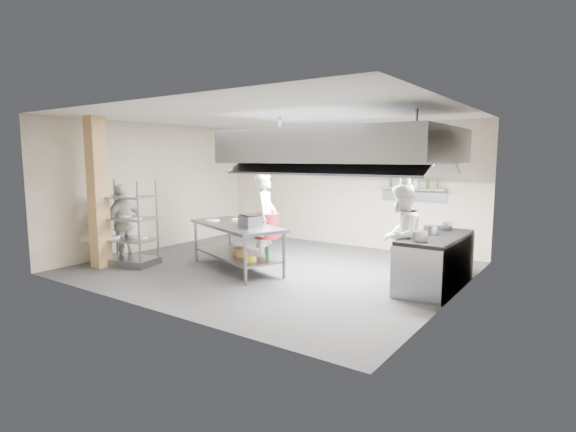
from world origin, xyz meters
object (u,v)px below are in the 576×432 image
Objects in this scene: pass_rack at (127,223)px; chef_head at (266,218)px; griddle at (250,221)px; chef_plating at (124,222)px; island at (237,247)px; chef_line at (401,236)px; stockpot at (430,230)px; cooking_range at (435,263)px.

chef_head is at bearing 25.98° from pass_rack.
chef_plating is at bearing -146.06° from griddle.
chef_head reaches higher than island.
chef_line is 7.82× the size of stockpot.
chef_head is at bearing -177.72° from cooking_range.
pass_rack is 4.27× the size of griddle.
chef_line is 4.33× the size of griddle.
pass_rack is 7.73× the size of stockpot.
chef_plating is (-6.08, -1.78, 0.41)m from cooking_range.
island is 1.40× the size of chef_plating.
griddle is (2.53, 0.89, 0.14)m from pass_rack.
island is 10.24× the size of stockpot.
island is at bearing 100.42° from chef_plating.
pass_rack is 2.69m from griddle.
island is 2.64m from chef_plating.
stockpot is (3.41, 0.16, 0.04)m from chef_head.
cooking_range is 3.56m from chef_head.
stockpot is at bearing 5.36° from pass_rack.
cooking_range is 1.07× the size of chef_head.
chef_line is 0.55m from stockpot.
chef_head is at bearing -98.94° from chef_line.
pass_rack is at bearing 108.02° from chef_head.
stockpot reaches higher than island.
chef_line is at bearing 97.17° from chef_plating.
pass_rack is at bearing -77.46° from chef_line.
griddle is at bearing 96.41° from chef_plating.
pass_rack is 0.93× the size of chef_head.
griddle is 1.81× the size of stockpot.
cooking_range is 0.77m from chef_line.
stockpot is (5.58, 1.99, 0.11)m from pass_rack.
stockpot is at bearing 171.94° from cooking_range.
cooking_range is at bearing -8.06° from stockpot.
chef_plating reaches higher than stockpot.
island is at bearing 153.92° from chef_head.
chef_line is at bearing 32.39° from island.
cooking_range is at bearing 39.60° from griddle.
pass_rack is at bearing -160.86° from cooking_range.
chef_line is at bearing -116.62° from chef_head.
island is 5.66× the size of griddle.
chef_plating is at bearing 100.46° from chef_head.
pass_rack is 6.04m from cooking_range.
pass_rack is 2.84m from chef_head.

